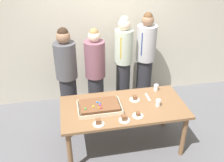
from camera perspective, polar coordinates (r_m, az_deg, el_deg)
ground_plane at (r=4.10m, az=2.40°, el=-14.23°), size 12.00×12.00×0.00m
interior_back_panel at (r=4.73m, az=-1.76°, el=13.08°), size 8.00×0.12×3.00m
party_table at (r=3.68m, az=2.61°, el=-6.85°), size 1.79×0.87×0.74m
sheet_cake at (r=3.55m, az=-2.89°, el=-5.83°), size 0.61×0.41×0.11m
plated_slice_near_left at (r=3.77m, az=5.18°, el=-3.98°), size 0.15×0.15×0.07m
plated_slice_near_right at (r=3.45m, az=5.91°, el=-7.66°), size 0.15×0.15×0.06m
plated_slice_far_left at (r=3.36m, az=2.82°, el=-8.54°), size 0.15×0.15×0.08m
plated_slice_far_right at (r=3.30m, az=-3.10°, el=-9.39°), size 0.15×0.15×0.08m
drink_cup_nearest at (r=3.67m, az=10.42°, el=-4.88°), size 0.07×0.07×0.10m
drink_cup_middle at (r=4.03m, az=9.95°, el=-1.46°), size 0.07×0.07×0.10m
cake_server_utensil at (r=3.86m, az=8.12°, el=-3.64°), size 0.03×0.20×0.01m
person_serving_front at (r=4.69m, az=7.54°, el=5.11°), size 0.35×0.35×1.77m
person_green_shirt_behind at (r=4.50m, az=2.61°, el=4.38°), size 0.32×0.32×1.75m
person_striped_tie_right at (r=4.17m, az=-10.17°, el=1.11°), size 0.35×0.35×1.70m
person_far_right_suit at (r=4.24m, az=-3.79°, el=1.54°), size 0.34×0.34×1.65m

